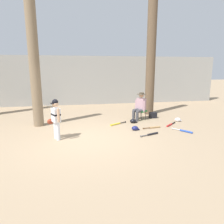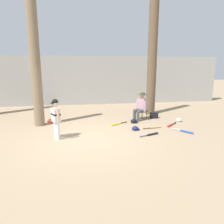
{
  "view_description": "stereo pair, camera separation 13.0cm",
  "coord_description": "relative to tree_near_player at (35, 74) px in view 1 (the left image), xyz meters",
  "views": [
    {
      "loc": [
        -0.37,
        -6.25,
        2.25
      ],
      "look_at": [
        0.91,
        0.54,
        0.75
      ],
      "focal_mm": 32.66,
      "sensor_mm": 36.0,
      "label": 1
    },
    {
      "loc": [
        -0.24,
        -6.27,
        2.25
      ],
      "look_at": [
        0.91,
        0.54,
        0.75
      ],
      "focal_mm": 32.66,
      "sensor_mm": 36.0,
      "label": 2
    }
  ],
  "objects": [
    {
      "name": "tree_near_player",
      "position": [
        0.0,
        0.0,
        0.0
      ],
      "size": [
        0.65,
        0.65,
        4.73
      ],
      "color": "#7F6B51",
      "rests_on": "ground"
    },
    {
      "name": "ground_plane",
      "position": [
        1.78,
        -1.97,
        -2.02
      ],
      "size": [
        60.0,
        60.0,
        0.0
      ],
      "primitive_type": "plane",
      "color": "#9E8466"
    },
    {
      "name": "bat_blue_youth",
      "position": [
        5.27,
        -1.83,
        -1.99
      ],
      "size": [
        0.5,
        0.68,
        0.07
      ],
      "color": "#2347AD",
      "rests_on": "ground"
    },
    {
      "name": "seated_spectator",
      "position": [
        4.24,
        0.18,
        -1.38
      ],
      "size": [
        0.65,
        0.59,
        1.2
      ],
      "color": "#47474C",
      "rests_on": "ground"
    },
    {
      "name": "bat_red_barrel",
      "position": [
        5.14,
        -0.97,
        -1.99
      ],
      "size": [
        0.61,
        0.54,
        0.07
      ],
      "color": "red",
      "rests_on": "ground"
    },
    {
      "name": "concrete_back_wall",
      "position": [
        1.78,
        4.63,
        -0.54
      ],
      "size": [
        18.0,
        0.36,
        2.97
      ],
      "primitive_type": "cube",
      "color": "#9E9E99",
      "rests_on": "ground"
    },
    {
      "name": "bat_black_composite",
      "position": [
        3.97,
        -1.94,
        -1.99
      ],
      "size": [
        0.73,
        0.32,
        0.07
      ],
      "color": "black",
      "rests_on": "ground"
    },
    {
      "name": "tree_behind_spectator",
      "position": [
        5.07,
        1.24,
        0.45
      ],
      "size": [
        0.63,
        0.63,
        5.57
      ],
      "color": "brown",
      "rests_on": "ground"
    },
    {
      "name": "batting_helmet_white",
      "position": [
        5.76,
        -0.41,
        -1.95
      ],
      "size": [
        0.3,
        0.23,
        0.17
      ],
      "color": "silver",
      "rests_on": "ground"
    },
    {
      "name": "young_ballplayer",
      "position": [
        0.82,
        -1.77,
        -1.28
      ],
      "size": [
        0.48,
        0.54,
        1.31
      ],
      "color": "white",
      "rests_on": "ground"
    },
    {
      "name": "bat_wood_tan",
      "position": [
        4.36,
        -1.19,
        -1.99
      ],
      "size": [
        0.73,
        0.17,
        0.07
      ],
      "color": "tan",
      "rests_on": "ground"
    },
    {
      "name": "folding_stool",
      "position": [
        4.32,
        0.23,
        -1.66
      ],
      "size": [
        0.56,
        0.56,
        0.41
      ],
      "color": "#196B2D",
      "rests_on": "ground"
    },
    {
      "name": "batting_helmet_navy",
      "position": [
        3.58,
        -1.3,
        -1.95
      ],
      "size": [
        0.29,
        0.22,
        0.17
      ],
      "color": "navy",
      "rests_on": "ground"
    },
    {
      "name": "bat_yellow_trainer",
      "position": [
        3.06,
        -0.45,
        -1.99
      ],
      "size": [
        0.74,
        0.45,
        0.07
      ],
      "color": "yellow",
      "rests_on": "ground"
    },
    {
      "name": "batting_helmet_black",
      "position": [
        3.8,
        -0.31,
        -1.95
      ],
      "size": [
        0.31,
        0.24,
        0.18
      ],
      "color": "black",
      "rests_on": "ground"
    },
    {
      "name": "handbag_beside_stool",
      "position": [
        4.94,
        0.35,
        -1.89
      ],
      "size": [
        0.34,
        0.18,
        0.26
      ],
      "primitive_type": "cube",
      "rotation": [
        0.0,
        0.0,
        -0.01
      ],
      "color": "black",
      "rests_on": "ground"
    }
  ]
}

